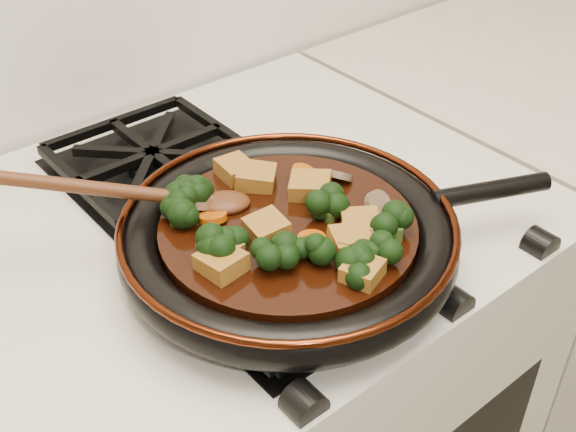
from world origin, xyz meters
TOP-DOWN VIEW (x-y plane):
  - burner_grate_front at (0.00, 1.55)m, footprint 0.23×0.23m
  - burner_grate_back at (0.00, 1.83)m, footprint 0.23×0.23m
  - skillet at (0.01, 1.57)m, footprint 0.46×0.36m
  - braising_sauce at (0.01, 1.57)m, footprint 0.27×0.27m
  - tofu_cube_0 at (0.03, 1.50)m, footprint 0.05×0.05m
  - tofu_cube_1 at (-0.07, 1.57)m, footprint 0.04×0.04m
  - tofu_cube_2 at (0.06, 1.51)m, footprint 0.06×0.06m
  - tofu_cube_3 at (-0.08, 1.55)m, footprint 0.04×0.05m
  - tofu_cube_4 at (0.06, 1.59)m, footprint 0.06×0.06m
  - tofu_cube_5 at (0.03, 1.65)m, footprint 0.06×0.06m
  - tofu_cube_6 at (0.04, 1.49)m, footprint 0.05×0.05m
  - tofu_cube_7 at (0.02, 1.67)m, footprint 0.04×0.04m
  - tofu_cube_8 at (0.01, 1.46)m, footprint 0.05×0.04m
  - tofu_cube_9 at (-0.02, 1.57)m, footprint 0.04×0.04m
  - broccoli_floret_0 at (-0.08, 1.64)m, footprint 0.08×0.09m
  - broccoli_floret_1 at (-0.07, 1.57)m, footprint 0.09×0.09m
  - broccoli_floret_2 at (0.04, 1.46)m, footprint 0.08×0.07m
  - broccoli_floret_3 at (-0.06, 1.65)m, footprint 0.06×0.06m
  - broccoli_floret_4 at (-0.00, 1.50)m, footprint 0.07×0.07m
  - broccoli_floret_5 at (-0.04, 1.52)m, footprint 0.08×0.08m
  - broccoli_floret_6 at (-0.05, 1.66)m, footprint 0.07×0.08m
  - broccoli_floret_7 at (0.05, 1.54)m, footprint 0.08×0.08m
  - broccoli_floret_8 at (0.01, 1.46)m, footprint 0.07×0.06m
  - broccoli_floret_9 at (0.08, 1.47)m, footprint 0.07×0.08m
  - carrot_coin_0 at (0.05, 1.50)m, footprint 0.03×0.03m
  - carrot_coin_1 at (0.01, 1.53)m, footprint 0.03×0.03m
  - carrot_coin_2 at (0.08, 1.63)m, footprint 0.03×0.03m
  - carrot_coin_3 at (0.02, 1.68)m, footprint 0.03×0.03m
  - carrot_coin_4 at (-0.01, 1.58)m, footprint 0.03×0.03m
  - carrot_coin_5 at (-0.05, 1.62)m, footprint 0.03×0.03m
  - mushroom_slice_0 at (0.11, 1.59)m, footprint 0.04×0.04m
  - mushroom_slice_1 at (-0.05, 1.65)m, footprint 0.04×0.04m
  - mushroom_slice_2 at (0.10, 1.53)m, footprint 0.03×0.03m
  - mushroom_slice_3 at (0.06, 1.48)m, footprint 0.04×0.04m
  - mushroom_slice_4 at (0.02, 1.67)m, footprint 0.05×0.05m
  - wooden_spoon at (-0.09, 1.67)m, footprint 0.15×0.11m

SIDE VIEW (x-z plane):
  - burner_grate_front at x=0.00m, z-range 0.90..0.93m
  - burner_grate_back at x=0.00m, z-range 0.90..0.93m
  - skillet at x=0.01m, z-range 0.92..0.97m
  - braising_sauce at x=0.01m, z-range 0.94..0.96m
  - carrot_coin_0 at x=0.05m, z-range 0.96..0.97m
  - carrot_coin_1 at x=0.01m, z-range 0.96..0.97m
  - carrot_coin_2 at x=0.08m, z-range 0.96..0.97m
  - carrot_coin_3 at x=0.02m, z-range 0.96..0.97m
  - carrot_coin_4 at x=-0.01m, z-range 0.96..0.97m
  - carrot_coin_5 at x=-0.05m, z-range 0.96..0.97m
  - mushroom_slice_0 at x=0.11m, z-range 0.95..0.98m
  - mushroom_slice_1 at x=-0.05m, z-range 0.96..0.98m
  - mushroom_slice_2 at x=0.10m, z-range 0.95..0.98m
  - mushroom_slice_3 at x=0.06m, z-range 0.95..0.98m
  - mushroom_slice_4 at x=0.02m, z-range 0.95..0.98m
  - tofu_cube_1 at x=-0.07m, z-range 0.96..0.98m
  - tofu_cube_8 at x=0.01m, z-range 0.96..0.98m
  - tofu_cube_0 at x=0.03m, z-range 0.95..0.98m
  - tofu_cube_2 at x=0.06m, z-range 0.96..0.98m
  - tofu_cube_6 at x=0.04m, z-range 0.95..0.98m
  - tofu_cube_3 at x=-0.08m, z-range 0.95..0.98m
  - tofu_cube_9 at x=-0.02m, z-range 0.95..0.98m
  - broccoli_floret_0 at x=-0.08m, z-range 0.93..1.00m
  - tofu_cube_7 at x=0.02m, z-range 0.96..0.98m
  - broccoli_floret_2 at x=0.04m, z-range 0.94..1.00m
  - broccoli_floret_8 at x=0.01m, z-range 0.94..1.00m
  - tofu_cube_5 at x=0.03m, z-range 0.95..0.98m
  - tofu_cube_4 at x=0.06m, z-range 0.95..0.98m
  - broccoli_floret_3 at x=-0.06m, z-range 0.94..1.00m
  - broccoli_floret_5 at x=-0.04m, z-range 0.93..1.01m
  - broccoli_floret_7 at x=0.05m, z-range 0.94..1.00m
  - broccoli_floret_1 at x=-0.07m, z-range 0.94..1.00m
  - broccoli_floret_4 at x=0.00m, z-range 0.94..1.00m
  - broccoli_floret_9 at x=0.08m, z-range 0.94..1.00m
  - broccoli_floret_6 at x=-0.05m, z-range 0.94..1.01m
  - wooden_spoon at x=-0.09m, z-range 0.85..1.11m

